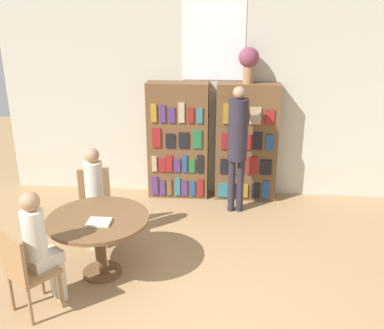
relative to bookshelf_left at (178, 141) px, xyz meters
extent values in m
cube|color=beige|center=(0.52, 0.19, 0.61)|extent=(6.40, 0.06, 3.00)
cube|color=white|center=(0.52, 0.16, 1.46)|extent=(0.90, 0.01, 1.10)
cube|color=brown|center=(0.00, 0.00, 0.00)|extent=(0.92, 0.32, 1.78)
cube|color=#4C2D6B|center=(-0.35, -0.17, -0.68)|extent=(0.10, 0.02, 0.30)
cube|color=#4C2D6B|center=(-0.23, -0.17, -0.71)|extent=(0.08, 0.02, 0.24)
cube|color=brown|center=(-0.13, -0.17, -0.70)|extent=(0.07, 0.02, 0.27)
cube|color=#2D707A|center=(0.00, -0.17, -0.68)|extent=(0.08, 0.02, 0.29)
cube|color=#4C2D6B|center=(0.11, -0.17, -0.70)|extent=(0.09, 0.02, 0.25)
cube|color=navy|center=(0.24, -0.17, -0.70)|extent=(0.07, 0.02, 0.25)
cube|color=maroon|center=(0.35, -0.17, -0.69)|extent=(0.09, 0.02, 0.28)
cube|color=tan|center=(-0.35, -0.17, -0.32)|extent=(0.07, 0.02, 0.24)
cube|color=maroon|center=(-0.22, -0.17, -0.33)|extent=(0.10, 0.02, 0.21)
cube|color=maroon|center=(-0.12, -0.17, -0.30)|extent=(0.10, 0.02, 0.27)
cube|color=#4C2D6B|center=(0.00, -0.17, -0.33)|extent=(0.10, 0.02, 0.22)
cube|color=navy|center=(0.12, -0.17, -0.30)|extent=(0.06, 0.02, 0.28)
cube|color=#236638|center=(0.22, -0.17, -0.33)|extent=(0.09, 0.02, 0.22)
cube|color=black|center=(0.35, -0.17, -0.30)|extent=(0.09, 0.02, 0.28)
cube|color=maroon|center=(-0.31, -0.17, 0.10)|extent=(0.13, 0.02, 0.30)
cube|color=black|center=(-0.10, -0.17, 0.06)|extent=(0.14, 0.02, 0.22)
cube|color=black|center=(0.10, -0.17, 0.07)|extent=(0.15, 0.02, 0.24)
cube|color=#236638|center=(0.30, -0.17, 0.09)|extent=(0.13, 0.02, 0.28)
cube|color=olive|center=(-0.33, -0.17, 0.47)|extent=(0.08, 0.02, 0.27)
cube|color=#4C2D6B|center=(-0.21, -0.17, 0.47)|extent=(0.09, 0.02, 0.26)
cube|color=#4C2D6B|center=(-0.07, -0.17, 0.45)|extent=(0.09, 0.02, 0.23)
cube|color=tan|center=(0.07, -0.17, 0.48)|extent=(0.09, 0.02, 0.30)
cube|color=maroon|center=(0.21, -0.17, 0.45)|extent=(0.08, 0.02, 0.23)
cube|color=#2D707A|center=(0.34, -0.17, 0.45)|extent=(0.08, 0.02, 0.23)
cube|color=brown|center=(1.04, 0.00, 0.00)|extent=(0.92, 0.32, 1.78)
cube|color=#2D707A|center=(0.70, -0.17, -0.71)|extent=(0.15, 0.02, 0.23)
cube|color=black|center=(0.87, -0.17, -0.72)|extent=(0.12, 0.02, 0.22)
cube|color=olive|center=(1.03, -0.17, -0.72)|extent=(0.10, 0.02, 0.22)
cube|color=black|center=(1.20, -0.17, -0.71)|extent=(0.13, 0.02, 0.24)
cube|color=navy|center=(1.35, -0.17, -0.69)|extent=(0.10, 0.02, 0.28)
cube|color=black|center=(0.74, -0.17, -0.33)|extent=(0.18, 0.02, 0.23)
cube|color=brown|center=(0.93, -0.17, -0.32)|extent=(0.13, 0.02, 0.25)
cube|color=maroon|center=(1.13, -0.17, -0.30)|extent=(0.17, 0.02, 0.27)
cube|color=black|center=(1.33, -0.17, -0.32)|extent=(0.17, 0.02, 0.23)
cube|color=maroon|center=(0.71, -0.17, 0.07)|extent=(0.11, 0.02, 0.25)
cube|color=maroon|center=(0.87, -0.17, 0.08)|extent=(0.14, 0.02, 0.27)
cube|color=maroon|center=(1.04, -0.17, 0.06)|extent=(0.14, 0.02, 0.23)
cube|color=black|center=(1.19, -0.17, 0.08)|extent=(0.13, 0.02, 0.26)
cube|color=navy|center=(1.37, -0.17, 0.07)|extent=(0.11, 0.02, 0.24)
cube|color=olive|center=(0.74, -0.17, 0.48)|extent=(0.11, 0.02, 0.30)
cube|color=#236638|center=(0.94, -0.17, 0.46)|extent=(0.18, 0.02, 0.24)
cube|color=tan|center=(1.14, -0.17, 0.46)|extent=(0.16, 0.02, 0.25)
cube|color=maroon|center=(1.34, -0.17, 0.44)|extent=(0.13, 0.02, 0.22)
cylinder|color=#997047|center=(1.02, 0.00, 1.02)|extent=(0.15, 0.15, 0.25)
sphere|color=brown|center=(1.02, 0.00, 1.26)|extent=(0.29, 0.29, 0.29)
cylinder|color=brown|center=(-0.63, -2.23, -0.87)|extent=(0.44, 0.44, 0.03)
cylinder|color=brown|center=(-0.63, -2.23, -0.54)|extent=(0.12, 0.12, 0.63)
cylinder|color=brown|center=(-0.63, -2.23, -0.20)|extent=(1.11, 1.11, 0.04)
cube|color=olive|center=(-1.11, -2.90, -0.46)|extent=(0.56, 0.56, 0.04)
cube|color=olive|center=(-1.21, -3.05, -0.21)|extent=(0.35, 0.26, 0.45)
cylinder|color=olive|center=(-1.15, -2.66, -0.68)|extent=(0.04, 0.04, 0.41)
cylinder|color=olive|center=(-0.87, -2.86, -0.68)|extent=(0.04, 0.04, 0.41)
cylinder|color=olive|center=(-1.34, -2.94, -0.68)|extent=(0.04, 0.04, 0.41)
cylinder|color=olive|center=(-1.07, -3.14, -0.68)|extent=(0.04, 0.04, 0.41)
cube|color=olive|center=(-0.89, -1.46, -0.46)|extent=(0.51, 0.51, 0.04)
cube|color=olive|center=(-0.95, -1.29, -0.21)|extent=(0.39, 0.16, 0.45)
cylinder|color=olive|center=(-0.68, -1.56, -0.68)|extent=(0.04, 0.04, 0.41)
cylinder|color=olive|center=(-1.00, -1.67, -0.68)|extent=(0.04, 0.04, 0.41)
cylinder|color=olive|center=(-0.79, -1.24, -0.68)|extent=(0.04, 0.04, 0.41)
cylinder|color=olive|center=(-1.11, -1.35, -0.68)|extent=(0.04, 0.04, 0.41)
cube|color=beige|center=(-0.85, -1.59, -0.38)|extent=(0.32, 0.38, 0.12)
cylinder|color=beige|center=(-0.88, -1.51, -0.07)|extent=(0.23, 0.23, 0.50)
sphere|color=#A37A5B|center=(-0.88, -1.51, 0.27)|extent=(0.18, 0.18, 0.18)
cylinder|color=beige|center=(-0.75, -1.68, -0.66)|extent=(0.10, 0.10, 0.45)
cylinder|color=beige|center=(-0.87, -1.72, -0.66)|extent=(0.10, 0.10, 0.45)
cube|color=beige|center=(-1.03, -2.78, -0.38)|extent=(0.37, 0.39, 0.12)
cylinder|color=beige|center=(-1.07, -2.85, -0.07)|extent=(0.22, 0.22, 0.50)
sphere|color=#A37A5B|center=(-1.07, -2.85, 0.28)|extent=(0.19, 0.19, 0.19)
cylinder|color=beige|center=(-1.01, -2.66, -0.66)|extent=(0.10, 0.10, 0.45)
cylinder|color=beige|center=(-0.91, -2.73, -0.66)|extent=(0.10, 0.10, 0.45)
cylinder|color=#28232D|center=(0.83, -0.51, -0.49)|extent=(0.10, 0.10, 0.80)
cylinder|color=#28232D|center=(0.95, -0.51, -0.49)|extent=(0.10, 0.10, 0.80)
cylinder|color=#28232D|center=(0.89, -0.51, 0.34)|extent=(0.27, 0.27, 0.86)
sphere|color=#A37A5B|center=(0.89, -0.51, 0.86)|extent=(0.17, 0.17, 0.17)
cylinder|color=#28232D|center=(0.97, -0.25, 0.56)|extent=(0.07, 0.30, 0.07)
cube|color=silver|center=(-0.58, -2.36, -0.17)|extent=(0.24, 0.18, 0.03)
camera|label=1|loc=(0.73, -6.49, 2.05)|focal=42.00mm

